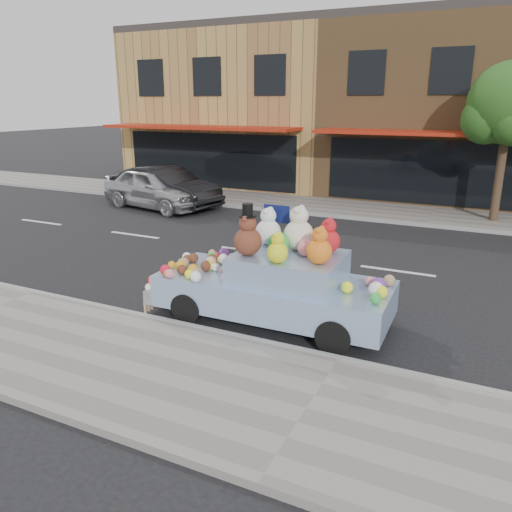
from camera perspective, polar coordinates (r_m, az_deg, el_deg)
The scene contains 11 objects.
ground at distance 12.67m, azimuth 15.84°, elevation -1.68°, with size 120.00×120.00×0.00m, color black.
near_sidewalk at distance 6.91m, azimuth 5.74°, elevation -17.30°, with size 60.00×3.00×0.12m, color gray.
far_sidewalk at distance 18.89m, azimuth 19.38°, elevation 4.33°, with size 60.00×3.00×0.12m, color gray.
near_kerb at distance 8.13m, azimuth 9.44°, elevation -11.69°, with size 60.00×0.12×0.13m, color gray.
far_kerb at distance 17.43m, azimuth 18.79°, elevation 3.38°, with size 60.00×0.12×0.13m, color gray.
storefront_left at distance 26.64m, azimuth -0.95°, elevation 16.55°, with size 10.00×9.80×7.30m.
storefront_mid at distance 23.94m, azimuth 21.88°, elevation 15.29°, with size 10.00×9.80×7.30m.
street_tree at distance 18.44m, azimuth 27.00°, elevation 14.61°, with size 3.00×2.70×5.22m.
car_silver at distance 19.71m, azimuth -11.39°, elevation 7.63°, with size 1.86×4.62×1.57m, color #AFAFB4.
car_dark at distance 19.97m, azimuth -10.34°, elevation 7.78°, with size 1.65×4.72×1.56m, color black.
art_car at distance 9.22m, azimuth 2.14°, elevation -2.88°, with size 4.51×1.84×2.28m.
Camera 1 is at (1.84, -11.89, 3.97)m, focal length 35.00 mm.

